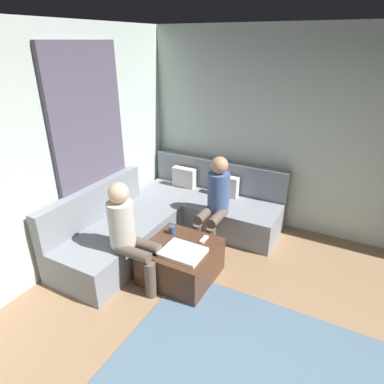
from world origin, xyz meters
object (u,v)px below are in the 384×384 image
Objects in this scene: sectional_couch at (172,216)px; game_remote at (204,239)px; person_on_couch_back at (215,200)px; person_on_couch_side at (129,232)px; coffee_mug at (172,230)px; ottoman at (181,261)px.

sectional_couch reaches higher than game_remote.
person_on_couch_back and person_on_couch_side have the same top height.
coffee_mug is at bearing 66.42° from person_on_couch_back.
game_remote is at bearing 102.82° from person_on_couch_back.
person_on_couch_side is (-0.47, -1.13, 0.00)m from person_on_couch_back.
coffee_mug reaches higher than ottoman.
person_on_couch_side reaches higher than ottoman.
ottoman is at bearing 128.39° from person_on_couch_side.
coffee_mug is 0.40m from game_remote.
sectional_couch is at bearing 5.06° from person_on_couch_back.
person_on_couch_back is 1.00× the size of person_on_couch_side.
game_remote is at bearing 5.71° from coffee_mug.
ottoman is 0.70m from person_on_couch_side.
person_on_couch_side reaches higher than coffee_mug.
game_remote is (0.75, -0.52, 0.15)m from sectional_couch.
ottoman is (0.57, -0.74, -0.07)m from sectional_couch.
sectional_couch reaches higher than coffee_mug.
game_remote is at bearing 50.71° from ottoman.
person_on_couch_back is at bearing 157.31° from person_on_couch_side.
person_on_couch_back is at bearing 86.48° from ottoman.
coffee_mug is at bearing -174.29° from game_remote.
sectional_couch is at bearing 122.13° from coffee_mug.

